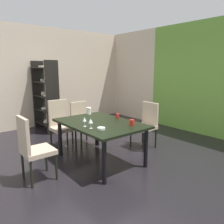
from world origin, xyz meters
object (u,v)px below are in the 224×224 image
(cup_south, at_px, (117,116))
(cup_front, at_px, (132,123))
(display_shelf, at_px, (45,96))
(wine_glass_west, at_px, (91,121))
(dining_table, at_px, (100,126))
(serving_bowl_rear, at_px, (101,128))
(chair_left_far, at_px, (82,121))
(wine_glass_near_window, at_px, (84,120))
(chair_head_near, at_px, (32,146))
(pitcher_left, at_px, (89,111))
(chair_head_far, at_px, (146,123))
(chair_left_near, at_px, (61,123))

(cup_south, relative_size, cup_front, 0.90)
(display_shelf, height_order, wine_glass_west, display_shelf)
(dining_table, xyz_separation_m, serving_bowl_rear, (0.40, -0.27, 0.10))
(chair_left_far, distance_m, display_shelf, 1.63)
(dining_table, distance_m, wine_glass_near_window, 0.42)
(display_shelf, relative_size, cup_south, 21.39)
(chair_left_far, xyz_separation_m, cup_south, (1.00, 0.20, 0.25))
(chair_head_near, height_order, wine_glass_west, chair_head_near)
(display_shelf, height_order, wine_glass_near_window, display_shelf)
(chair_head_near, height_order, pitcher_left, chair_head_near)
(serving_bowl_rear, bearing_deg, display_shelf, 173.40)
(chair_head_far, bearing_deg, display_shelf, 23.20)
(chair_head_far, height_order, cup_south, chair_head_far)
(wine_glass_near_window, bearing_deg, dining_table, 100.58)
(wine_glass_near_window, height_order, pitcher_left, wine_glass_near_window)
(display_shelf, bearing_deg, chair_left_far, 6.32)
(chair_head_near, bearing_deg, chair_left_far, 124.29)
(chair_left_far, distance_m, pitcher_left, 0.44)
(chair_head_near, xyz_separation_m, wine_glass_west, (0.28, 0.86, 0.31))
(cup_south, bearing_deg, wine_glass_west, -70.56)
(dining_table, distance_m, cup_south, 0.48)
(display_shelf, bearing_deg, wine_glass_near_window, -9.52)
(display_shelf, height_order, serving_bowl_rear, display_shelf)
(chair_head_far, bearing_deg, pitcher_left, 53.44)
(pitcher_left, bearing_deg, chair_head_far, 53.44)
(cup_south, bearing_deg, serving_bowl_rear, -58.26)
(chair_left_far, xyz_separation_m, pitcher_left, (0.34, -0.03, 0.28))
(cup_front, bearing_deg, pitcher_left, -176.84)
(display_shelf, distance_m, cup_front, 3.15)
(chair_head_far, relative_size, chair_head_near, 0.96)
(chair_left_far, xyz_separation_m, serving_bowl_rear, (1.45, -0.52, 0.22))
(serving_bowl_rear, distance_m, cup_front, 0.57)
(wine_glass_west, relative_size, cup_south, 1.85)
(chair_head_near, xyz_separation_m, cup_south, (-0.01, 1.68, 0.23))
(chair_head_near, distance_m, wine_glass_near_window, 0.91)
(wine_glass_west, height_order, serving_bowl_rear, wine_glass_west)
(display_shelf, height_order, cup_south, display_shelf)
(display_shelf, xyz_separation_m, cup_front, (3.14, 0.21, -0.16))
(serving_bowl_rear, xyz_separation_m, pitcher_left, (-1.11, 0.49, 0.06))
(dining_table, xyz_separation_m, wine_glass_west, (0.24, -0.36, 0.20))
(chair_left_far, xyz_separation_m, cup_front, (1.57, 0.04, 0.25))
(chair_left_near, xyz_separation_m, serving_bowl_rear, (1.45, -0.01, 0.19))
(chair_left_near, height_order, wine_glass_west, chair_left_near)
(wine_glass_west, bearing_deg, chair_left_near, 175.51)
(wine_glass_near_window, relative_size, cup_south, 1.76)
(chair_left_near, bearing_deg, pitcher_left, 144.29)
(serving_bowl_rear, xyz_separation_m, cup_front, (0.12, 0.56, 0.03))
(wine_glass_west, relative_size, serving_bowl_rear, 1.29)
(pitcher_left, bearing_deg, wine_glass_west, -31.62)
(chair_head_near, distance_m, cup_south, 1.69)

